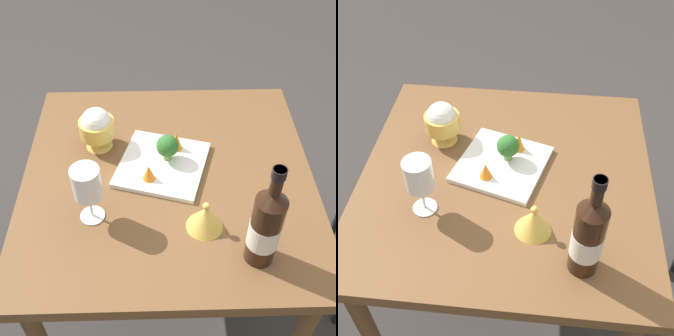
% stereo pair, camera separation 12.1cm
% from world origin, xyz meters
% --- Properties ---
extents(ground_plane, '(8.00, 8.00, 0.00)m').
position_xyz_m(ground_plane, '(0.00, 0.00, 0.00)').
color(ground_plane, '#383330').
extents(dining_table, '(0.87, 0.87, 0.75)m').
position_xyz_m(dining_table, '(0.00, 0.00, 0.66)').
color(dining_table, brown).
rests_on(dining_table, ground_plane).
extents(wine_bottle, '(0.08, 0.08, 0.31)m').
position_xyz_m(wine_bottle, '(-0.29, -0.22, 0.88)').
color(wine_bottle, black).
rests_on(wine_bottle, dining_table).
extents(wine_glass, '(0.08, 0.08, 0.18)m').
position_xyz_m(wine_glass, '(-0.15, 0.21, 0.88)').
color(wine_glass, white).
rests_on(wine_glass, dining_table).
extents(rice_bowl, '(0.11, 0.11, 0.14)m').
position_xyz_m(rice_bowl, '(0.14, 0.22, 0.83)').
color(rice_bowl, gold).
rests_on(rice_bowl, dining_table).
extents(rice_bowl_lid, '(0.10, 0.10, 0.09)m').
position_xyz_m(rice_bowl_lid, '(-0.19, -0.09, 0.79)').
color(rice_bowl_lid, gold).
rests_on(rice_bowl_lid, dining_table).
extents(serving_plate, '(0.31, 0.31, 0.02)m').
position_xyz_m(serving_plate, '(0.04, 0.02, 0.76)').
color(serving_plate, white).
rests_on(serving_plate, dining_table).
extents(broccoli_floret, '(0.07, 0.07, 0.09)m').
position_xyz_m(broccoli_floret, '(0.06, -0.00, 0.82)').
color(broccoli_floret, '#729E4C').
rests_on(broccoli_floret, serving_plate).
extents(carrot_garnish_left, '(0.04, 0.04, 0.05)m').
position_xyz_m(carrot_garnish_left, '(-0.03, 0.06, 0.79)').
color(carrot_garnish_left, orange).
rests_on(carrot_garnish_left, serving_plate).
extents(carrot_garnish_right, '(0.04, 0.04, 0.06)m').
position_xyz_m(carrot_garnish_right, '(0.10, -0.03, 0.80)').
color(carrot_garnish_right, orange).
rests_on(carrot_garnish_right, serving_plate).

